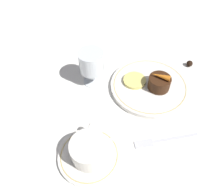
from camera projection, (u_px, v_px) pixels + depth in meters
The scene contains 11 objects.
ground_plane at pixel (144, 93), 0.69m from camera, with size 3.00×3.00×0.00m, color white.
dinner_plate at pixel (149, 86), 0.70m from camera, with size 0.25×0.25×0.01m.
saucer at pixel (89, 155), 0.55m from camera, with size 0.16×0.16×0.01m.
coffee_cup at pixel (89, 150), 0.52m from camera, with size 0.12×0.09×0.05m.
spoon at pixel (92, 138), 0.57m from camera, with size 0.02×0.12×0.00m.
wine_glass at pixel (92, 63), 0.66m from camera, with size 0.08×0.08×0.12m.
fork at pixel (159, 141), 0.58m from camera, with size 0.05×0.18×0.01m.
dessert_cake at pixel (159, 83), 0.67m from camera, with size 0.07×0.07×0.04m.
carrot_garnish at pixel (161, 76), 0.65m from camera, with size 0.04×0.06×0.02m.
pineapple_slice at pixel (135, 80), 0.70m from camera, with size 0.07×0.07×0.01m.
chocolate_truffle at pixel (190, 64), 0.76m from camera, with size 0.02×0.02×0.02m.
Camera 1 is at (-0.44, 0.11, 0.52)m, focal length 35.00 mm.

